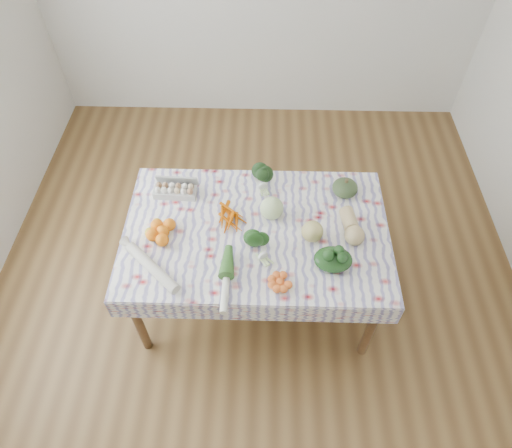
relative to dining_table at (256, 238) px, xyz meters
The scene contains 16 objects.
ground 0.68m from the dining_table, ahead, with size 4.50×4.50×0.00m, color brown.
dining_table is the anchor object (origin of this frame).
tablecloth 0.08m from the dining_table, ahead, with size 1.66×1.06×0.01m, color white.
egg_carton 0.62m from the dining_table, 152.57° to the left, with size 0.28×0.11×0.07m, color #B6B7B1.
carrot_bunch 0.21m from the dining_table, 153.02° to the left, with size 0.21×0.19×0.04m, color #C65400.
kale_bunch 0.42m from the dining_table, 86.67° to the left, with size 0.17×0.15×0.15m, color #1B3616.
kabocha_squash 0.68m from the dining_table, 29.31° to the left, with size 0.17×0.17×0.11m, color #374B28.
cabbage 0.22m from the dining_table, 50.76° to the left, with size 0.15×0.15×0.15m, color #BFD992.
butternut_squash 0.60m from the dining_table, ahead, with size 0.12×0.26×0.12m, color tan.
orange_cluster 0.59m from the dining_table, behind, with size 0.26×0.26×0.09m, color orange.
broccoli 0.23m from the dining_table, 82.80° to the right, with size 0.15×0.15×0.11m, color #1C4616.
mandarin_cluster 0.43m from the dining_table, 69.39° to the right, with size 0.17×0.17×0.05m, color orange.
grapefruit 0.38m from the dining_table, ahead, with size 0.13×0.13×0.13m, color tan.
spinach_bag 0.53m from the dining_table, 28.44° to the right, with size 0.23×0.18×0.10m, color black.
daikon 0.68m from the dining_table, 151.63° to the right, with size 0.06×0.06×0.45m, color beige.
leek 0.43m from the dining_table, 112.34° to the right, with size 0.05×0.05×0.41m, color white.
Camera 1 is at (0.05, -1.77, 2.99)m, focal length 32.00 mm.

